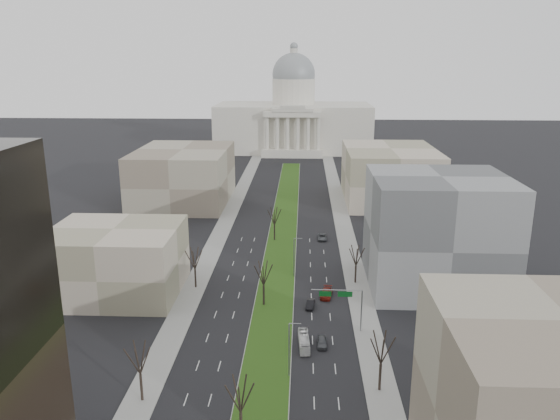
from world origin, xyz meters
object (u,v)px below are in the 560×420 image
(car_black, at_px, (310,304))
(car_red, at_px, (326,293))
(car_grey_near, at_px, (322,342))
(box_van, at_px, (304,341))
(car_grey_far, at_px, (322,237))

(car_black, bearing_deg, car_red, 63.96)
(car_grey_near, relative_size, box_van, 0.58)
(car_grey_near, height_order, car_grey_far, car_grey_near)
(car_black, height_order, car_grey_far, car_black)
(car_grey_far, relative_size, box_van, 0.70)
(car_black, distance_m, car_red, 6.02)
(car_black, bearing_deg, car_grey_far, 92.62)
(car_black, bearing_deg, box_van, -87.11)
(car_grey_far, height_order, box_van, box_van)
(car_red, height_order, box_van, box_van)
(car_red, relative_size, box_van, 0.74)
(car_grey_near, bearing_deg, car_grey_far, 88.19)
(car_grey_near, height_order, box_van, box_van)
(car_black, distance_m, box_van, 15.37)
(car_black, bearing_deg, car_grey_near, -75.33)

